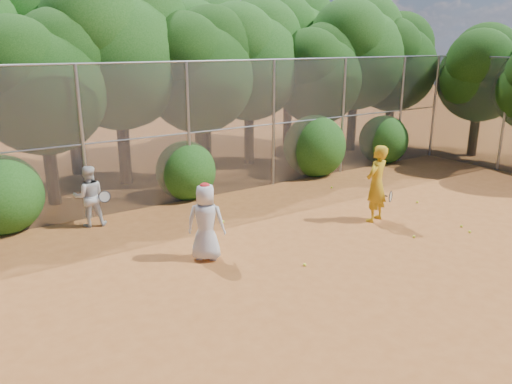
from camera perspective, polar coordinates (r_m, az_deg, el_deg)
ground at (r=11.01m, az=11.73°, el=-7.80°), size 80.00×80.00×0.00m
fence_back at (r=14.98m, az=-4.65°, el=7.26°), size 20.05×0.09×4.03m
fence_side at (r=20.07m, az=26.55°, el=7.97°), size 0.09×6.09×4.03m
tree_2 at (r=15.06m, az=-23.29°, el=11.91°), size 3.99×3.47×5.47m
tree_3 at (r=16.65m, az=-15.54°, el=15.78°), size 4.89×4.26×6.70m
tree_4 at (r=17.08m, az=-6.52°, el=14.13°), size 4.19×3.64×5.73m
tree_5 at (r=19.02m, az=-0.75°, el=15.36°), size 4.51×3.92×6.17m
tree_6 at (r=19.73m, az=7.16°, el=13.60°), size 3.86×3.36×5.29m
tree_7 at (r=21.85m, az=11.38°, el=15.84°), size 4.77×4.14×6.53m
tree_8 at (r=23.10m, az=15.49°, el=14.45°), size 4.25×3.70×5.82m
tree_10 at (r=18.49m, az=-20.91°, el=16.07°), size 5.15×4.48×7.06m
tree_11 at (r=19.89m, az=-5.87°, el=15.67°), size 4.64×4.03×6.35m
tree_12 at (r=22.84m, az=3.83°, el=16.72°), size 5.02×4.37×6.88m
tree_13 at (r=22.24m, az=24.40°, el=12.63°), size 3.86×3.36×5.29m
bush_0 at (r=13.74m, az=-27.13°, el=0.08°), size 2.00×2.00×2.00m
bush_1 at (r=15.08m, az=-8.03°, el=2.74°), size 1.80×1.80×1.80m
bush_2 at (r=17.71m, az=6.71°, el=5.54°), size 2.20×2.20×2.20m
bush_3 at (r=20.14m, az=14.38°, el=6.05°), size 1.90×1.90×1.90m
player_yellow at (r=13.23m, az=13.60°, el=0.93°), size 0.91×0.66×2.02m
player_teen at (r=10.66m, az=-5.75°, el=-3.40°), size 0.98×0.94×1.71m
player_white at (r=13.25m, az=-18.53°, el=-0.45°), size 0.90×0.76×1.57m
ball_0 at (r=13.71m, az=22.43°, el=-3.62°), size 0.07×0.07×0.07m
ball_1 at (r=15.31m, az=17.96°, el=-1.09°), size 0.07×0.07×0.07m
ball_2 at (r=12.59m, az=17.61°, el=-4.88°), size 0.07×0.07×0.07m
ball_3 at (r=13.39m, az=23.23°, el=-4.19°), size 0.07×0.07×0.07m
ball_4 at (r=10.60m, az=5.58°, el=-8.29°), size 0.07×0.07×0.07m
ball_5 at (r=16.21m, az=8.65°, el=0.53°), size 0.07×0.07×0.07m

